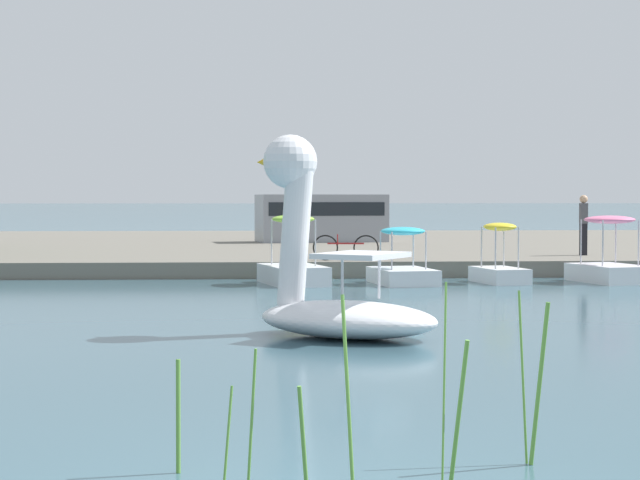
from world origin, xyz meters
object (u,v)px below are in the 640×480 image
Objects in this scene: swan_boat at (332,280)px; pedal_boat_cyan at (403,267)px; bicycle_parked at (346,247)px; person_on_path at (583,223)px; pedal_boat_lime at (293,265)px; pedal_boat_pink at (609,262)px; parked_van at (321,216)px; pedal_boat_yellow at (500,265)px.

swan_boat is 1.47× the size of pedal_boat_cyan.
swan_boat is 1.92× the size of bicycle_parked.
bicycle_parked is (-1.17, 2.56, 0.36)m from pedal_boat_cyan.
pedal_boat_lime is at bearing -151.37° from person_on_path.
swan_boat reaches higher than pedal_boat_cyan.
pedal_boat_lime reaches higher than pedal_boat_pink.
swan_boat is 24.85m from parked_van.
pedal_boat_yellow is (2.41, 0.19, 0.02)m from pedal_boat_cyan.
pedal_boat_lime is 7.81m from pedal_boat_pink.
swan_boat is at bearing -95.79° from bicycle_parked.
pedal_boat_pink is at bearing -19.90° from bicycle_parked.
parked_van is at bearing 124.62° from person_on_path.
bicycle_parked is at bearing -162.46° from person_on_path.
swan_boat reaches higher than bicycle_parked.
pedal_boat_pink reaches higher than pedal_boat_cyan.
pedal_boat_pink is at bearing 2.91° from pedal_boat_cyan.
pedal_boat_lime is 2.65m from pedal_boat_cyan.
pedal_boat_lime is (-0.20, 10.13, -0.40)m from swan_boat.
swan_boat is at bearing -115.46° from pedal_boat_yellow.
bicycle_parked is at bearing 114.59° from pedal_boat_cyan.
parked_van is at bearing 113.15° from pedal_boat_pink.
bicycle_parked is (-7.04, -2.22, -0.58)m from person_on_path.
swan_boat is 16.96m from person_on_path.
parked_van is (0.12, 12.24, 0.61)m from bicycle_parked.
pedal_boat_lime is 9.74m from person_on_path.
pedal_boat_pink reaches higher than bicycle_parked.
pedal_boat_pink reaches higher than pedal_boat_yellow.
bicycle_parked is at bearing -90.56° from parked_van.
parked_van is (-3.46, 14.61, 0.95)m from pedal_boat_yellow.
pedal_boat_cyan is (2.44, 10.00, -0.44)m from swan_boat.
pedal_boat_pink is (2.75, 0.07, 0.06)m from pedal_boat_yellow.
parked_van reaches higher than pedal_boat_yellow.
pedal_boat_yellow is 15.04m from parked_van.
pedal_boat_cyan is at bearing -140.83° from person_on_path.
pedal_boat_cyan is 7.63m from person_on_path.
pedal_boat_cyan is at bearing -65.41° from bicycle_parked.
swan_boat reaches higher than parked_van.
pedal_boat_yellow reaches higher than pedal_boat_cyan.
pedal_boat_yellow is at bearing -33.45° from bicycle_parked.
pedal_boat_pink is 4.65m from person_on_path.
bicycle_parked is 12.26m from parked_van.
pedal_boat_lime is 1.09× the size of pedal_boat_cyan.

